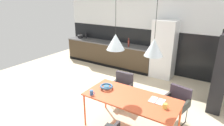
{
  "coord_description": "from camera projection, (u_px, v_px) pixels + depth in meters",
  "views": [
    {
      "loc": [
        2.62,
        -3.08,
        2.6
      ],
      "look_at": [
        0.07,
        0.91,
        0.89
      ],
      "focal_mm": 29.73,
      "sensor_mm": 36.0,
      "label": 1
    }
  ],
  "objects": [
    {
      "name": "kitchen_counter",
      "position": [
        108.0,
        53.0,
        7.41
      ],
      "size": [
        3.71,
        0.63,
        0.9
      ],
      "color": "#403121",
      "rests_on": "ground"
    },
    {
      "name": "bottle_oil_tall",
      "position": [
        86.0,
        36.0,
        7.92
      ],
      "size": [
        0.06,
        0.06,
        0.29
      ],
      "color": "black",
      "rests_on": "kitchen_counter"
    },
    {
      "name": "ground_plane",
      "position": [
        90.0,
        106.0,
        4.65
      ],
      "size": [
        8.65,
        8.65,
        0.0
      ],
      "primitive_type": "plane",
      "color": "beige"
    },
    {
      "name": "back_wall_panel_upper",
      "position": [
        146.0,
        7.0,
        6.41
      ],
      "size": [
        6.65,
        0.12,
        1.5
      ],
      "primitive_type": "cube",
      "color": "silver",
      "rests_on": "back_wall_splashback_dark"
    },
    {
      "name": "refrigerator_column",
      "position": [
        164.0,
        49.0,
        6.11
      ],
      "size": [
        0.72,
        0.6,
        1.91
      ],
      "primitive_type": "cube",
      "color": "silver",
      "rests_on": "ground"
    },
    {
      "name": "bottle_vinegar_dark",
      "position": [
        129.0,
        43.0,
        6.6
      ],
      "size": [
        0.07,
        0.07,
        0.31
      ],
      "color": "maroon",
      "rests_on": "kitchen_counter"
    },
    {
      "name": "open_book",
      "position": [
        157.0,
        101.0,
        3.47
      ],
      "size": [
        0.27,
        0.24,
        0.02
      ],
      "color": "white",
      "rests_on": "dining_table"
    },
    {
      "name": "mug_short_terracotta",
      "position": [
        92.0,
        93.0,
        3.66
      ],
      "size": [
        0.12,
        0.07,
        0.1
      ],
      "color": "#335B93",
      "rests_on": "dining_table"
    },
    {
      "name": "armchair_by_stool",
      "position": [
        122.0,
        85.0,
        4.66
      ],
      "size": [
        0.52,
        0.5,
        0.8
      ],
      "rotation": [
        0.0,
        0.0,
        3.21
      ],
      "color": "#343736",
      "rests_on": "ground"
    },
    {
      "name": "armchair_corner_seat",
      "position": [
        177.0,
        100.0,
        3.95
      ],
      "size": [
        0.57,
        0.56,
        0.79
      ],
      "rotation": [
        0.0,
        0.0,
        2.93
      ],
      "color": "#343736",
      "rests_on": "ground"
    },
    {
      "name": "pendant_lamp_over_table_far",
      "position": [
        154.0,
        47.0,
        3.08
      ],
      "size": [
        0.32,
        0.32,
        1.29
      ],
      "color": "black"
    },
    {
      "name": "back_wall_splashback_dark",
      "position": [
        143.0,
        49.0,
        6.91
      ],
      "size": [
        6.65,
        0.12,
        1.5
      ],
      "primitive_type": "cube",
      "color": "black",
      "rests_on": "ground"
    },
    {
      "name": "cooking_pot",
      "position": [
        80.0,
        36.0,
        8.01
      ],
      "size": [
        0.23,
        0.23,
        0.16
      ],
      "color": "black",
      "rests_on": "kitchen_counter"
    },
    {
      "name": "dining_table",
      "position": [
        131.0,
        99.0,
        3.61
      ],
      "size": [
        1.83,
        0.85,
        0.75
      ],
      "color": "#D8522E",
      "rests_on": "ground"
    },
    {
      "name": "open_shelf_unit",
      "position": [
        221.0,
        71.0,
        4.36
      ],
      "size": [
        0.3,
        0.93,
        1.91
      ],
      "rotation": [
        0.0,
        0.0,
        -1.57
      ],
      "color": "black",
      "rests_on": "ground"
    },
    {
      "name": "pendant_lamp_over_table_near",
      "position": [
        116.0,
        42.0,
        3.43
      ],
      "size": [
        0.34,
        0.34,
        1.29
      ],
      "color": "black"
    },
    {
      "name": "mug_dark_espresso",
      "position": [
        165.0,
        106.0,
        3.23
      ],
      "size": [
        0.12,
        0.08,
        0.09
      ],
      "color": "gold",
      "rests_on": "dining_table"
    },
    {
      "name": "fruit_bowl",
      "position": [
        106.0,
        87.0,
        3.91
      ],
      "size": [
        0.28,
        0.28,
        0.08
      ],
      "color": "#33607F",
      "rests_on": "dining_table"
    }
  ]
}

